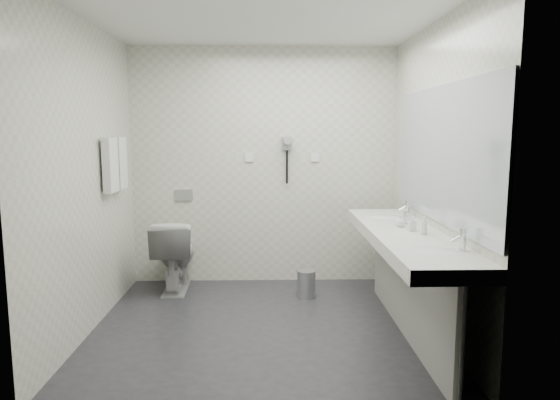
{
  "coord_description": "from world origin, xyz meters",
  "views": [
    {
      "loc": [
        0.05,
        -3.98,
        1.62
      ],
      "look_at": [
        0.15,
        0.15,
        1.05
      ],
      "focal_mm": 31.74,
      "sensor_mm": 36.0,
      "label": 1
    }
  ],
  "objects": [
    {
      "name": "floor",
      "position": [
        0.0,
        0.0,
        0.0
      ],
      "size": [
        2.8,
        2.8,
        0.0
      ],
      "primitive_type": "plane",
      "color": "#242328",
      "rests_on": "ground"
    },
    {
      "name": "ceiling",
      "position": [
        0.0,
        0.0,
        2.5
      ],
      "size": [
        2.8,
        2.8,
        0.0
      ],
      "primitive_type": "plane",
      "rotation": [
        3.14,
        0.0,
        0.0
      ],
      "color": "silver",
      "rests_on": "wall_back"
    },
    {
      "name": "wall_back",
      "position": [
        0.0,
        1.3,
        1.25
      ],
      "size": [
        2.8,
        0.0,
        2.8
      ],
      "primitive_type": "plane",
      "rotation": [
        1.57,
        0.0,
        0.0
      ],
      "color": "beige",
      "rests_on": "floor"
    },
    {
      "name": "wall_front",
      "position": [
        0.0,
        -1.3,
        1.25
      ],
      "size": [
        2.8,
        0.0,
        2.8
      ],
      "primitive_type": "plane",
      "rotation": [
        -1.57,
        0.0,
        0.0
      ],
      "color": "beige",
      "rests_on": "floor"
    },
    {
      "name": "wall_left",
      "position": [
        -1.4,
        0.0,
        1.25
      ],
      "size": [
        0.0,
        2.6,
        2.6
      ],
      "primitive_type": "plane",
      "rotation": [
        1.57,
        0.0,
        1.57
      ],
      "color": "beige",
      "rests_on": "floor"
    },
    {
      "name": "wall_right",
      "position": [
        1.4,
        0.0,
        1.25
      ],
      "size": [
        0.0,
        2.6,
        2.6
      ],
      "primitive_type": "plane",
      "rotation": [
        1.57,
        0.0,
        -1.57
      ],
      "color": "beige",
      "rests_on": "floor"
    },
    {
      "name": "vanity_counter",
      "position": [
        1.12,
        -0.2,
        0.8
      ],
      "size": [
        0.55,
        2.2,
        0.1
      ],
      "primitive_type": "cube",
      "color": "silver",
      "rests_on": "floor"
    },
    {
      "name": "vanity_panel",
      "position": [
        1.15,
        -0.2,
        0.38
      ],
      "size": [
        0.03,
        2.15,
        0.75
      ],
      "primitive_type": "cube",
      "color": "#97978F",
      "rests_on": "floor"
    },
    {
      "name": "vanity_post_near",
      "position": [
        1.18,
        -1.24,
        0.38
      ],
      "size": [
        0.06,
        0.06,
        0.75
      ],
      "primitive_type": "cylinder",
      "color": "silver",
      "rests_on": "floor"
    },
    {
      "name": "vanity_post_far",
      "position": [
        1.18,
        0.84,
        0.38
      ],
      "size": [
        0.06,
        0.06,
        0.75
      ],
      "primitive_type": "cylinder",
      "color": "silver",
      "rests_on": "floor"
    },
    {
      "name": "mirror",
      "position": [
        1.39,
        -0.2,
        1.45
      ],
      "size": [
        0.02,
        2.2,
        1.05
      ],
      "primitive_type": "cube",
      "color": "#B2BCC6",
      "rests_on": "wall_right"
    },
    {
      "name": "basin_near",
      "position": [
        1.12,
        -0.85,
        0.83
      ],
      "size": [
        0.4,
        0.31,
        0.05
      ],
      "primitive_type": "ellipsoid",
      "color": "silver",
      "rests_on": "vanity_counter"
    },
    {
      "name": "basin_far",
      "position": [
        1.12,
        0.45,
        0.83
      ],
      "size": [
        0.4,
        0.31,
        0.05
      ],
      "primitive_type": "ellipsoid",
      "color": "silver",
      "rests_on": "vanity_counter"
    },
    {
      "name": "faucet_near",
      "position": [
        1.32,
        -0.85,
        0.92
      ],
      "size": [
        0.04,
        0.04,
        0.15
      ],
      "primitive_type": "cylinder",
      "color": "silver",
      "rests_on": "vanity_counter"
    },
    {
      "name": "faucet_far",
      "position": [
        1.32,
        0.45,
        0.92
      ],
      "size": [
        0.04,
        0.04,
        0.15
      ],
      "primitive_type": "cylinder",
      "color": "silver",
      "rests_on": "vanity_counter"
    },
    {
      "name": "soap_bottle_a",
      "position": [
        1.17,
        -0.21,
        0.91
      ],
      "size": [
        0.06,
        0.06,
        0.12
      ],
      "primitive_type": "imported",
      "rotation": [
        0.0,
        0.0,
        0.13
      ],
      "color": "white",
      "rests_on": "vanity_counter"
    },
    {
      "name": "soap_bottle_b",
      "position": [
        1.13,
        -0.03,
        0.9
      ],
      "size": [
        0.11,
        0.11,
        0.1
      ],
      "primitive_type": "imported",
      "rotation": [
        0.0,
        0.0,
        -0.85
      ],
      "color": "white",
      "rests_on": "vanity_counter"
    },
    {
      "name": "soap_bottle_c",
      "position": [
        1.23,
        -0.34,
        0.92
      ],
      "size": [
        0.06,
        0.06,
        0.14
      ],
      "primitive_type": "imported",
      "rotation": [
        0.0,
        0.0,
        -0.22
      ],
      "color": "white",
      "rests_on": "vanity_counter"
    },
    {
      "name": "glass_left",
      "position": [
        1.22,
        0.11,
        0.9
      ],
      "size": [
        0.07,
        0.07,
        0.1
      ],
      "primitive_type": "cylinder",
      "rotation": [
        0.0,
        0.0,
        0.31
      ],
      "color": "silver",
      "rests_on": "vanity_counter"
    },
    {
      "name": "toilet",
      "position": [
        -0.92,
        1.0,
        0.37
      ],
      "size": [
        0.44,
        0.74,
        0.74
      ],
      "primitive_type": "imported",
      "rotation": [
        0.0,
        0.0,
        3.18
      ],
      "color": "silver",
      "rests_on": "floor"
    },
    {
      "name": "flush_plate",
      "position": [
        -0.85,
        1.29,
        0.95
      ],
      "size": [
        0.18,
        0.02,
        0.12
      ],
      "primitive_type": "cube",
      "color": "#B2B5BA",
      "rests_on": "wall_back"
    },
    {
      "name": "pedal_bin",
      "position": [
        0.42,
        0.72,
        0.13
      ],
      "size": [
        0.19,
        0.19,
        0.26
      ],
      "primitive_type": "cylinder",
      "rotation": [
        0.0,
        0.0,
        0.06
      ],
      "color": "#B2B5BA",
      "rests_on": "floor"
    },
    {
      "name": "bin_lid",
      "position": [
        0.42,
        0.72,
        0.26
      ],
      "size": [
        0.18,
        0.18,
        0.02
      ],
      "primitive_type": "cylinder",
      "color": "#B2B5BA",
      "rests_on": "pedal_bin"
    },
    {
      "name": "towel_rail",
      "position": [
        -1.35,
        0.55,
        1.55
      ],
      "size": [
        0.02,
        0.62,
        0.02
      ],
      "primitive_type": "cylinder",
      "rotation": [
        1.57,
        0.0,
        0.0
      ],
      "color": "silver",
      "rests_on": "wall_left"
    },
    {
      "name": "towel_near",
      "position": [
        -1.34,
        0.41,
        1.33
      ],
      "size": [
        0.07,
        0.24,
        0.48
      ],
      "primitive_type": "cube",
      "color": "silver",
      "rests_on": "towel_rail"
    },
    {
      "name": "towel_far",
      "position": [
        -1.34,
        0.69,
        1.33
      ],
      "size": [
        0.07,
        0.24,
        0.48
      ],
      "primitive_type": "cube",
      "color": "silver",
      "rests_on": "towel_rail"
    },
    {
      "name": "dryer_cradle",
      "position": [
        0.25,
        1.27,
        1.5
      ],
      "size": [
        0.1,
        0.04,
        0.14
      ],
      "primitive_type": "cube",
      "color": "gray",
      "rests_on": "wall_back"
    },
    {
      "name": "dryer_barrel",
      "position": [
        0.25,
        1.2,
        1.53
      ],
      "size": [
        0.08,
        0.14,
        0.08
      ],
      "primitive_type": "cylinder",
      "rotation": [
        1.57,
        0.0,
        0.0
      ],
      "color": "gray",
      "rests_on": "dryer_cradle"
    },
    {
      "name": "dryer_cord",
      "position": [
        0.25,
        1.26,
        1.25
      ],
      "size": [
        0.02,
        0.02,
        0.35
      ],
      "primitive_type": "cylinder",
      "color": "black",
      "rests_on": "dryer_cradle"
    },
    {
      "name": "switch_plate_a",
      "position": [
        -0.15,
        1.29,
        1.35
      ],
      "size": [
        0.09,
        0.02,
        0.09
      ],
      "primitive_type": "cube",
      "color": "silver",
      "rests_on": "wall_back"
    },
    {
      "name": "switch_plate_b",
      "position": [
        0.55,
        1.29,
        1.35
      ],
      "size": [
        0.09,
        0.02,
        0.09
      ],
      "primitive_type": "cube",
      "color": "silver",
      "rests_on": "wall_back"
    }
  ]
}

